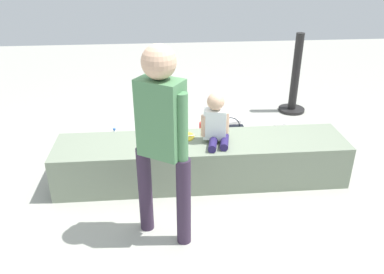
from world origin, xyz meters
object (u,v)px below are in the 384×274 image
at_px(adult_standing, 161,131).
at_px(party_cup_red, 202,127).
at_px(cake_box_white, 225,123).
at_px(water_bottle_far_side, 115,138).
at_px(water_bottle_near_gift, 161,118).
at_px(cake_plate, 183,135).
at_px(handbag_black_leather, 229,135).
at_px(child_seated, 216,122).
at_px(gift_bag, 279,139).

xyz_separation_m(adult_standing, party_cup_red, (0.51, 1.91, -0.88)).
bearing_deg(cake_box_white, water_bottle_far_side, -163.29).
relative_size(water_bottle_near_gift, cake_box_white, 0.64).
xyz_separation_m(cake_plate, party_cup_red, (0.30, 1.01, -0.39)).
bearing_deg(handbag_black_leather, water_bottle_near_gift, 141.16).
height_order(adult_standing, cake_box_white, adult_standing).
relative_size(water_bottle_near_gift, handbag_black_leather, 0.57).
xyz_separation_m(child_seated, cake_plate, (-0.30, 0.13, -0.19)).
xyz_separation_m(child_seated, gift_bag, (0.80, 0.54, -0.49)).
height_order(adult_standing, handbag_black_leather, adult_standing).
relative_size(party_cup_red, handbag_black_leather, 0.33).
distance_m(child_seated, cake_plate, 0.38).
bearing_deg(water_bottle_near_gift, gift_bag, -32.84).
relative_size(child_seated, cake_box_white, 1.58).
bearing_deg(child_seated, adult_standing, -123.43).
bearing_deg(water_bottle_near_gift, adult_standing, -89.93).
bearing_deg(handbag_black_leather, child_seated, -110.60).
distance_m(child_seated, party_cup_red, 1.28).
distance_m(adult_standing, handbag_black_leather, 1.89).
relative_size(cake_plate, cake_box_white, 0.73).
bearing_deg(party_cup_red, handbag_black_leather, -54.84).
bearing_deg(cake_plate, gift_bag, 20.23).
height_order(child_seated, gift_bag, child_seated).
distance_m(adult_standing, cake_plate, 1.04).
bearing_deg(gift_bag, water_bottle_near_gift, 147.16).
bearing_deg(cake_plate, water_bottle_far_side, 137.68).
distance_m(adult_standing, cake_box_white, 2.31).
bearing_deg(water_bottle_near_gift, child_seated, -69.71).
relative_size(child_seated, gift_bag, 1.44).
bearing_deg(party_cup_red, child_seated, -90.19).
height_order(party_cup_red, cake_box_white, cake_box_white).
relative_size(child_seated, handbag_black_leather, 1.40).
bearing_deg(cake_box_white, adult_standing, -112.37).
xyz_separation_m(water_bottle_near_gift, party_cup_red, (0.52, -0.24, -0.03)).
relative_size(water_bottle_far_side, cake_box_white, 0.75).
distance_m(gift_bag, handbag_black_leather, 0.56).
height_order(adult_standing, gift_bag, adult_standing).
bearing_deg(cake_plate, party_cup_red, 73.26).
relative_size(water_bottle_far_side, handbag_black_leather, 0.67).
relative_size(gift_bag, party_cup_red, 2.94).
relative_size(adult_standing, cake_box_white, 5.03).
bearing_deg(handbag_black_leather, cake_plate, -133.22).
distance_m(gift_bag, water_bottle_far_side, 1.87).
xyz_separation_m(water_bottle_far_side, party_cup_red, (1.05, 0.33, -0.05)).
distance_m(gift_bag, party_cup_red, 1.01).
height_order(water_bottle_near_gift, water_bottle_far_side, water_bottle_far_side).
xyz_separation_m(child_seated, water_bottle_far_side, (-1.04, 0.81, -0.53)).
relative_size(gift_bag, water_bottle_far_side, 1.44).
distance_m(adult_standing, party_cup_red, 2.16).
bearing_deg(gift_bag, party_cup_red, 142.95).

